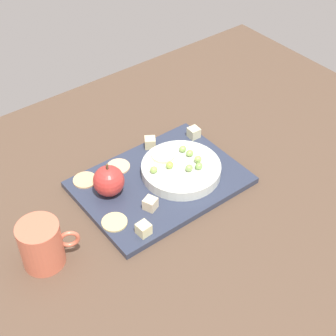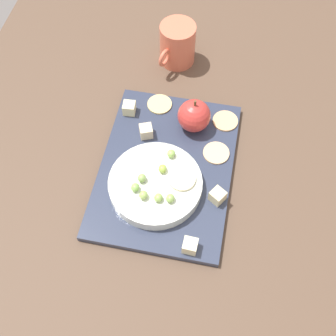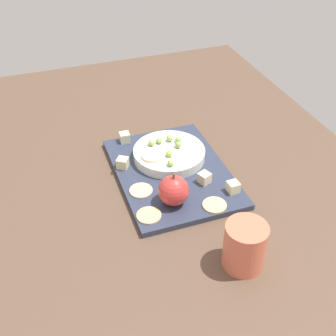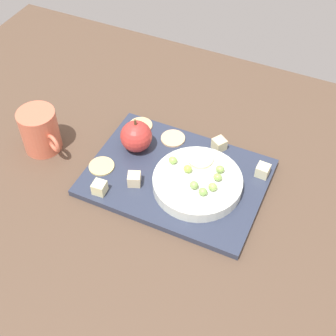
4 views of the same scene
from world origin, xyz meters
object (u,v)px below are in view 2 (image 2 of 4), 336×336
Objects in this scene: cheese_cube_0 at (146,131)px; grape_5 at (171,154)px; apple_whole at (194,116)px; cracker_0 at (160,104)px; serving_dish at (157,185)px; cracker_1 at (225,121)px; cheese_cube_2 at (190,246)px; grape_2 at (143,195)px; grape_4 at (170,198)px; cracker_2 at (216,153)px; cup at (177,44)px; cheese_cube_1 at (129,108)px; grape_1 at (135,187)px; grape_6 at (158,198)px; apple_slice_0 at (182,179)px; grape_3 at (163,169)px; grape_0 at (142,178)px; platter at (166,169)px; cheese_cube_3 at (217,196)px.

grape_5 reaches higher than cheese_cube_0.
cracker_0 is (-3.98, -7.88, -3.11)cm from apple_whole.
serving_dish is 3.36× the size of cracker_1.
grape_2 is (-7.00, -9.72, 1.96)cm from cheese_cube_2.
grape_4 is (21.16, -7.40, 2.93)cm from cracker_1.
cracker_2 is 0.48× the size of cup.
grape_1 reaches higher than cheese_cube_1.
apple_whole is 1.28× the size of cracker_0.
grape_6 reaches higher than cracker_1.
grape_2 reaches higher than grape_4.
cracker_2 is 1.02× the size of apple_slice_0.
cup is (-38.04, -3.74, 0.25)cm from grape_6.
cup is at bearing -171.66° from grape_5.
serving_dish is 6.54cm from grape_5.
cracker_2 is at bearing 128.35° from grape_3.
cracker_2 is 16.19cm from grape_6.
grape_0 is at bearing -85.50° from serving_dish.
cracker_0 is 14.26cm from cracker_1.
grape_4 is (14.72, 7.83, 1.90)cm from cheese_cube_0.
cracker_0 is 3.06× the size of grape_5.
cracker_0 is at bearing -179.63° from grape_1.
platter is 14.15× the size of cheese_cube_2.
cheese_cube_2 is at bearing 37.47° from serving_dish.
cracker_1 is at bearing 143.88° from grape_0.
grape_6 is at bearing 1.96° from platter.
cheese_cube_1 is at bearing -137.01° from cheese_cube_0.
serving_dish is at bearing -142.53° from cheese_cube_2.
apple_whole reaches higher than grape_3.
grape_2 reaches higher than cheese_cube_0.
cracker_1 is 3.06× the size of grape_4.
cheese_cube_0 is 8.21cm from cracker_0.
cup is (-28.47, -4.18, 0.24)cm from grape_5.
apple_whole is at bearing 86.02° from cheese_cube_1.
platter is at bearing -154.76° from cheese_cube_2.
platter is 20.61× the size of grape_2.
cracker_0 is at bearing -169.64° from serving_dish.
cheese_cube_2 is 1.46× the size of grape_2.
grape_0 is 2.23cm from grape_1.
serving_dish is at bearing -14.19° from grape_5.
cup is (-34.53, -2.64, 2.17)cm from serving_dish.
platter is 20.61× the size of grape_1.
grape_5 is at bearing 48.54° from cheese_cube_0.
cracker_2 is (-9.91, -1.53, -1.03)cm from cheese_cube_3.
grape_2 reaches higher than apple_slice_0.
grape_0 is at bearing -89.63° from cheese_cube_3.
cracker_0 is 15.29cm from cup.
grape_3 is at bearing 159.61° from grape_2.
grape_2 reaches higher than grape_6.
apple_slice_0 reaches higher than cracker_1.
cheese_cube_2 reaches higher than cracker_2.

